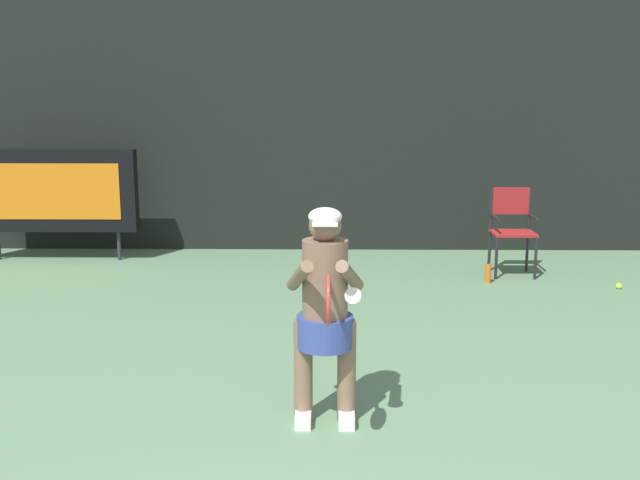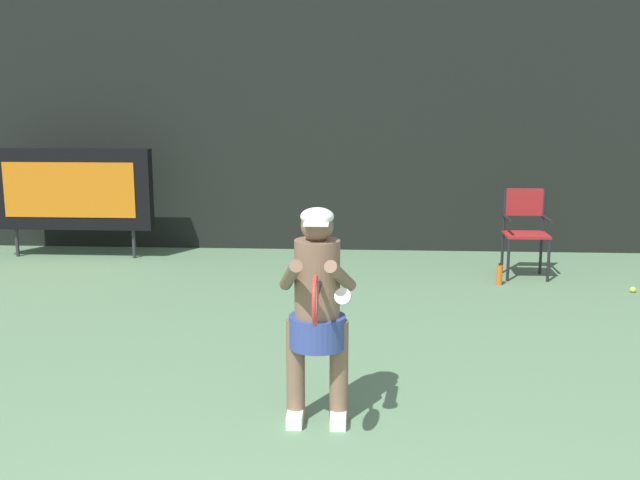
% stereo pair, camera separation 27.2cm
% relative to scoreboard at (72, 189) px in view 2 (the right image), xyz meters
% --- Properties ---
extents(backdrop_screen, '(18.00, 0.12, 3.66)m').
position_rel_scoreboard_xyz_m(backdrop_screen, '(3.54, 0.77, 0.86)').
color(backdrop_screen, black).
rests_on(backdrop_screen, ground).
extents(scoreboard, '(2.20, 0.21, 1.50)m').
position_rel_scoreboard_xyz_m(scoreboard, '(0.00, 0.00, 0.00)').
color(scoreboard, black).
rests_on(scoreboard, ground).
extents(umpire_chair, '(0.52, 0.44, 1.08)m').
position_rel_scoreboard_xyz_m(umpire_chair, '(5.97, -0.73, -0.33)').
color(umpire_chair, black).
rests_on(umpire_chair, ground).
extents(water_bottle, '(0.07, 0.07, 0.27)m').
position_rel_scoreboard_xyz_m(water_bottle, '(5.59, -1.19, -0.82)').
color(water_bottle, '#D4611A').
rests_on(water_bottle, ground).
extents(tennis_player, '(0.54, 0.61, 1.51)m').
position_rel_scoreboard_xyz_m(tennis_player, '(3.67, -5.04, -0.12)').
color(tennis_player, white).
rests_on(tennis_player, ground).
extents(tennis_racket, '(0.03, 0.60, 0.31)m').
position_rel_scoreboard_xyz_m(tennis_racket, '(3.69, -5.58, 0.09)').
color(tennis_racket, black).
extents(tennis_ball_loose, '(0.07, 0.07, 0.07)m').
position_rel_scoreboard_xyz_m(tennis_ball_loose, '(7.06, -1.44, -0.91)').
color(tennis_ball_loose, '#CCDB3D').
rests_on(tennis_ball_loose, ground).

